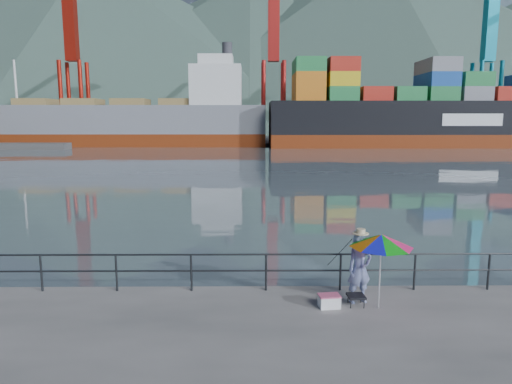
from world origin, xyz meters
TOP-DOWN VIEW (x-y plane):
  - harbor_water at (0.00, 130.00)m, footprint 500.00×280.00m
  - far_dock at (10.00, 93.00)m, footprint 200.00×40.00m
  - guardrail at (0.00, 1.70)m, footprint 22.00×0.06m
  - mountains at (38.82, 207.75)m, footprint 600.00×332.80m
  - port_cranes at (31.00, 84.00)m, footprint 116.00×28.00m
  - container_stacks at (36.39, 93.45)m, footprint 58.00×5.40m
  - fisherman at (3.31, 0.88)m, footprint 0.73×0.57m
  - beach_umbrella at (3.71, 0.50)m, footprint 1.69×1.69m
  - folding_stool at (3.19, 0.66)m, footprint 0.43×0.43m
  - cooler_bag at (2.51, 0.56)m, footprint 0.53×0.39m
  - fishing_rod at (3.03, 2.14)m, footprint 0.31×1.82m
  - bulk_carrier at (-19.25, 73.79)m, footprint 48.46×8.39m
  - container_ship at (38.73, 71.26)m, footprint 66.43×11.07m

SIDE VIEW (x-z plane):
  - harbor_water at x=0.00m, z-range 0.00..0.00m
  - far_dock at x=10.00m, z-range -0.20..0.20m
  - fishing_rod at x=3.03m, z-range -0.65..0.65m
  - cooler_bag at x=2.51m, z-range 0.00..0.29m
  - folding_stool at x=3.19m, z-range 0.01..0.28m
  - guardrail at x=0.00m, z-range 0.01..1.03m
  - fisherman at x=3.31m, z-range 0.00..1.75m
  - beach_umbrella at x=3.71m, z-range 0.77..2.62m
  - container_stacks at x=36.39m, z-range -1.18..6.62m
  - bulk_carrier at x=-19.25m, z-range -3.08..11.42m
  - container_ship at x=38.73m, z-range -3.27..14.83m
  - port_cranes at x=31.00m, z-range -3.20..35.20m
  - mountains at x=38.82m, z-range -4.45..75.55m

